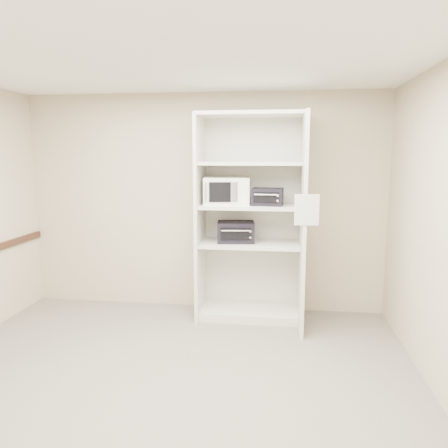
# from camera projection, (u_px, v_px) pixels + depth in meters

# --- Properties ---
(floor) EXTENTS (4.50, 4.00, 0.01)m
(floor) POSITION_uv_depth(u_px,v_px,m) (163.00, 384.00, 3.74)
(floor) COLOR #6E665C
(floor) RESTS_ON ground
(ceiling) EXTENTS (4.50, 4.00, 0.01)m
(ceiling) POSITION_uv_depth(u_px,v_px,m) (155.00, 55.00, 3.32)
(ceiling) COLOR white
(wall_back) EXTENTS (4.50, 0.02, 2.70)m
(wall_back) POSITION_uv_depth(u_px,v_px,m) (203.00, 203.00, 5.49)
(wall_back) COLOR #BAA78E
(wall_back) RESTS_ON ground
(wall_front) EXTENTS (4.50, 0.02, 2.70)m
(wall_front) POSITION_uv_depth(u_px,v_px,m) (7.00, 322.00, 1.57)
(wall_front) COLOR #BAA78E
(wall_front) RESTS_ON ground
(shelving_unit) EXTENTS (1.24, 0.92, 2.42)m
(shelving_unit) POSITION_uv_depth(u_px,v_px,m) (254.00, 225.00, 5.15)
(shelving_unit) COLOR beige
(shelving_unit) RESTS_ON floor
(microwave) EXTENTS (0.57, 0.45, 0.32)m
(microwave) POSITION_uv_depth(u_px,v_px,m) (226.00, 191.00, 5.15)
(microwave) COLOR white
(microwave) RESTS_ON shelving_unit
(toaster_oven_upper) EXTENTS (0.37, 0.29, 0.20)m
(toaster_oven_upper) POSITION_uv_depth(u_px,v_px,m) (268.00, 197.00, 5.02)
(toaster_oven_upper) COLOR black
(toaster_oven_upper) RESTS_ON shelving_unit
(toaster_oven_lower) EXTENTS (0.47, 0.38, 0.24)m
(toaster_oven_lower) POSITION_uv_depth(u_px,v_px,m) (236.00, 232.00, 5.19)
(toaster_oven_lower) COLOR black
(toaster_oven_lower) RESTS_ON shelving_unit
(paper_sign) EXTENTS (0.24, 0.03, 0.31)m
(paper_sign) POSITION_uv_depth(u_px,v_px,m) (307.00, 210.00, 4.42)
(paper_sign) COLOR white
(paper_sign) RESTS_ON shelving_unit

